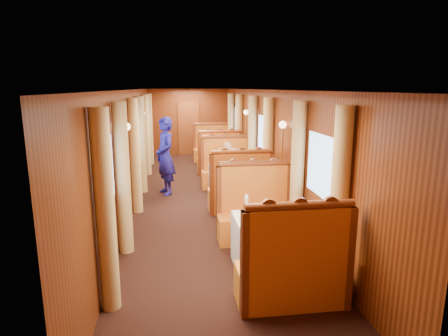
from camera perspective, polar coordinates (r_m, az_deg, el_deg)
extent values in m
cube|color=brown|center=(14.48, -5.40, 5.99)|extent=(0.80, 0.04, 2.00)
cube|color=white|center=(5.54, 7.10, -11.02)|extent=(1.05, 0.72, 0.75)
cube|color=#BA4214|center=(4.79, 10.08, -17.06)|extent=(1.30, 0.55, 0.45)
cube|color=#BA4214|center=(4.33, 11.27, -11.17)|extent=(1.30, 0.12, 0.80)
cylinder|color=brown|center=(4.18, 11.52, -5.61)|extent=(1.23, 0.10, 0.10)
cube|color=#BA4214|center=(6.45, 4.90, -8.98)|extent=(1.30, 0.55, 0.45)
cube|color=#BA4214|center=(6.45, 4.58, -3.12)|extent=(1.30, 0.12, 0.80)
cylinder|color=brown|center=(6.35, 4.65, 0.71)|extent=(1.23, 0.10, 0.10)
cube|color=white|center=(8.79, 1.29, -2.13)|extent=(1.05, 0.72, 0.75)
cube|color=#BA4214|center=(7.93, 2.37, -4.86)|extent=(1.30, 0.55, 0.45)
cube|color=#BA4214|center=(7.57, 2.70, -0.81)|extent=(1.30, 0.12, 0.80)
cylinder|color=brown|center=(7.48, 2.73, 2.48)|extent=(1.23, 0.10, 0.10)
cube|color=#BA4214|center=(9.74, 0.41, -1.62)|extent=(1.30, 0.55, 0.45)
cube|color=#BA4214|center=(9.82, 0.24, 2.22)|extent=(1.30, 0.12, 0.80)
cylinder|color=brown|center=(9.75, 0.24, 4.77)|extent=(1.23, 0.10, 0.10)
cube|color=white|center=(12.18, -1.30, 1.90)|extent=(1.05, 0.72, 0.75)
cube|color=#BA4214|center=(11.29, -0.75, 0.30)|extent=(1.30, 0.55, 0.45)
cube|color=#BA4214|center=(10.96, -0.62, 3.27)|extent=(1.30, 0.12, 0.80)
cylinder|color=brown|center=(10.91, -0.62, 5.55)|extent=(1.23, 0.10, 0.10)
cube|color=#BA4214|center=(13.14, -1.77, 1.99)|extent=(1.30, 0.55, 0.45)
cube|color=#BA4214|center=(13.26, -1.88, 4.82)|extent=(1.30, 0.12, 0.80)
cylinder|color=brown|center=(13.21, -1.90, 6.71)|extent=(1.23, 0.10, 0.10)
cube|color=silver|center=(5.30, 6.30, -7.65)|extent=(0.36, 0.29, 0.01)
cylinder|color=white|center=(5.36, 10.57, -7.55)|extent=(0.24, 0.24, 0.01)
cylinder|color=white|center=(5.41, 3.39, -6.77)|extent=(0.08, 0.08, 0.08)
cylinder|color=white|center=(5.37, 3.40, -5.43)|extent=(0.05, 0.05, 0.18)
cylinder|color=white|center=(5.55, 3.44, -6.29)|extent=(0.08, 0.08, 0.08)
cylinder|color=white|center=(5.51, 3.45, -4.99)|extent=(0.05, 0.05, 0.18)
cylinder|color=silver|center=(8.67, 1.24, 0.68)|extent=(0.06, 0.06, 0.14)
cylinder|color=silver|center=(12.08, -1.24, 3.95)|extent=(0.06, 0.06, 0.14)
cylinder|color=tan|center=(4.42, -17.64, -6.51)|extent=(0.22, 0.22, 2.35)
cylinder|color=tan|center=(5.91, -15.15, -1.70)|extent=(0.22, 0.22, 2.35)
cylinder|color=tan|center=(4.78, 17.11, -5.07)|extent=(0.22, 0.22, 2.35)
cylinder|color=tan|center=(6.18, 11.11, -0.89)|extent=(0.22, 0.22, 2.35)
cylinder|color=tan|center=(7.79, -13.41, 1.70)|extent=(0.22, 0.22, 2.35)
cylinder|color=tan|center=(9.33, -12.52, 3.42)|extent=(0.22, 0.22, 2.35)
cylinder|color=tan|center=(8.00, 6.66, 2.22)|extent=(0.22, 0.22, 2.35)
cylinder|color=tan|center=(9.50, 4.33, 3.84)|extent=(0.22, 0.22, 2.35)
cylinder|color=tan|center=(11.24, -11.75, 4.91)|extent=(0.22, 0.22, 2.35)
cylinder|color=tan|center=(12.79, -11.29, 5.78)|extent=(0.22, 0.22, 2.35)
cylinder|color=tan|center=(11.39, 2.29, 5.25)|extent=(0.22, 0.22, 2.35)
cylinder|color=tan|center=(12.92, 1.08, 6.08)|extent=(0.22, 0.22, 2.35)
cylinder|color=#BF8C3F|center=(6.90, -14.22, -1.80)|extent=(0.04, 0.04, 1.85)
sphere|color=#FFD18C|center=(6.74, -14.64, 6.10)|extent=(0.14, 0.14, 0.14)
cylinder|color=#BF8C3F|center=(7.14, 8.69, -1.10)|extent=(0.04, 0.04, 1.85)
sphere|color=#FFD18C|center=(6.99, 8.94, 6.54)|extent=(0.14, 0.14, 0.14)
cylinder|color=#BF8C3F|center=(10.32, -12.15, 2.86)|extent=(0.04, 0.04, 1.85)
sphere|color=#FFD18C|center=(10.22, -12.39, 8.15)|extent=(0.14, 0.14, 0.14)
cylinder|color=#BF8C3F|center=(10.48, 3.31, 3.25)|extent=(0.04, 0.04, 1.85)
sphere|color=#FFD18C|center=(10.38, 3.38, 8.47)|extent=(0.14, 0.14, 0.14)
imported|color=navy|center=(9.09, -8.95, 1.80)|extent=(0.66, 0.80, 1.87)
cube|color=beige|center=(9.48, 0.54, 1.25)|extent=(0.40, 0.24, 0.55)
sphere|color=tan|center=(9.42, 0.55, 3.40)|extent=(0.20, 0.20, 0.20)
cube|color=beige|center=(9.36, 0.69, -0.33)|extent=(0.36, 0.30, 0.14)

